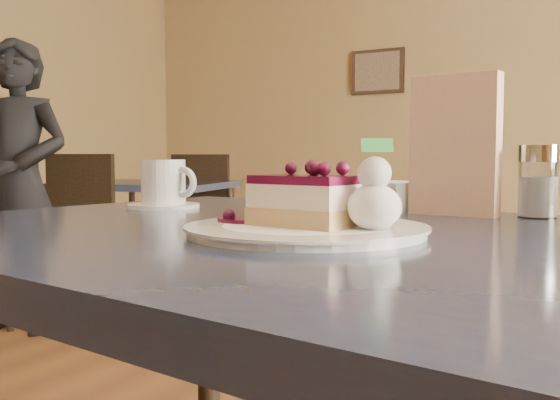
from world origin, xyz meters
The scene contains 11 objects.
main_table centered at (0.19, 0.31, 0.74)m, with size 1.43×1.06×0.83m.
dessert_plate centered at (0.18, 0.25, 0.83)m, with size 0.31×0.31×0.01m, color white.
cheesecake_slice centered at (0.18, 0.25, 0.87)m, with size 0.14×0.11×0.07m.
whipped_cream centered at (0.27, 0.25, 0.87)m, with size 0.07×0.07×0.06m.
berry_sauce centered at (0.09, 0.26, 0.84)m, with size 0.09×0.09×0.01m, color #490721.
coffee_set centered at (-0.26, 0.50, 0.87)m, with size 0.15×0.14×0.10m.
menu_card centered at (0.28, 0.62, 0.95)m, with size 0.15×0.03×0.24m, color white.
sugar_shaker centered at (0.41, 0.64, 0.89)m, with size 0.07×0.07×0.12m.
napkin_stack centered at (0.13, 0.65, 0.85)m, with size 0.13×0.13×0.06m, color white.
bg_table_far_left centered at (-2.17, 2.60, 0.07)m, with size 1.19×1.85×1.23m.
patron centered at (-2.27, 1.71, 0.77)m, with size 0.56×0.37×1.55m, color black.
Camera 1 is at (0.55, -0.47, 0.93)m, focal length 40.00 mm.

